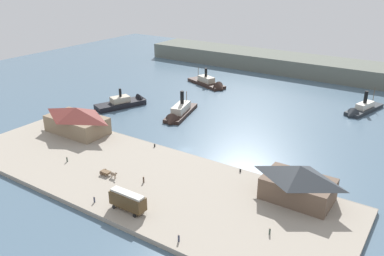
# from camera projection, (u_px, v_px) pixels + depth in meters

# --- Properties ---
(ground_plane) EXTENTS (320.00, 320.00, 0.00)m
(ground_plane) POSITION_uv_depth(u_px,v_px,m) (185.00, 150.00, 120.25)
(ground_plane) COLOR slate
(quay_promenade) EXTENTS (110.00, 36.00, 1.20)m
(quay_promenade) POSITION_uv_depth(u_px,v_px,m) (137.00, 178.00, 103.06)
(quay_promenade) COLOR #9E9384
(quay_promenade) RESTS_ON ground
(seawall_edge) EXTENTS (110.00, 0.80, 1.00)m
(seawall_edge) POSITION_uv_depth(u_px,v_px,m) (178.00, 153.00, 117.29)
(seawall_edge) COLOR gray
(seawall_edge) RESTS_ON ground
(ferry_shed_customs_shed) EXTENTS (20.24, 11.37, 8.50)m
(ferry_shed_customs_shed) POSITION_uv_depth(u_px,v_px,m) (77.00, 120.00, 128.25)
(ferry_shed_customs_shed) COLOR #847056
(ferry_shed_customs_shed) RESTS_ON quay_promenade
(ferry_shed_east_terminal) EXTENTS (15.98, 10.64, 8.68)m
(ferry_shed_east_terminal) POSITION_uv_depth(u_px,v_px,m) (299.00, 182.00, 91.12)
(ferry_shed_east_terminal) COLOR brown
(ferry_shed_east_terminal) RESTS_ON quay_promenade
(street_tram) EXTENTS (8.75, 2.98, 4.49)m
(street_tram) POSITION_uv_depth(u_px,v_px,m) (128.00, 200.00, 87.54)
(street_tram) COLOR #4C381E
(street_tram) RESTS_ON quay_promenade
(horse_cart) EXTENTS (5.54, 1.68, 1.87)m
(horse_cart) POSITION_uv_depth(u_px,v_px,m) (108.00, 173.00, 102.47)
(horse_cart) COLOR brown
(horse_cart) RESTS_ON quay_promenade
(pedestrian_near_east_shed) EXTENTS (0.38, 0.38, 1.55)m
(pedestrian_near_east_shed) POSITION_uv_depth(u_px,v_px,m) (67.00, 159.00, 110.08)
(pedestrian_near_east_shed) COLOR #3D4C42
(pedestrian_near_east_shed) RESTS_ON quay_promenade
(pedestrian_walking_west) EXTENTS (0.42, 0.42, 1.68)m
(pedestrian_walking_west) POSITION_uv_depth(u_px,v_px,m) (144.00, 180.00, 99.52)
(pedestrian_walking_west) COLOR #4C3D33
(pedestrian_walking_west) RESTS_ON quay_promenade
(pedestrian_near_cart) EXTENTS (0.40, 0.40, 1.61)m
(pedestrian_near_cart) POSITION_uv_depth(u_px,v_px,m) (179.00, 238.00, 78.22)
(pedestrian_near_cart) COLOR #33384C
(pedestrian_near_cart) RESTS_ON quay_promenade
(pedestrian_by_tram) EXTENTS (0.37, 0.37, 1.51)m
(pedestrian_by_tram) POSITION_uv_depth(u_px,v_px,m) (270.00, 231.00, 80.28)
(pedestrian_by_tram) COLOR #3D4C42
(pedestrian_by_tram) RESTS_ON quay_promenade
(pedestrian_at_waters_edge) EXTENTS (0.37, 0.37, 1.51)m
(pedestrian_at_waters_edge) POSITION_uv_depth(u_px,v_px,m) (94.00, 200.00, 91.22)
(pedestrian_at_waters_edge) COLOR #33384C
(pedestrian_at_waters_edge) RESTS_ON quay_promenade
(mooring_post_east) EXTENTS (0.44, 0.44, 0.90)m
(mooring_post_east) POSITION_uv_depth(u_px,v_px,m) (155.00, 145.00, 119.25)
(mooring_post_east) COLOR black
(mooring_post_east) RESTS_ON quay_promenade
(mooring_post_center_east) EXTENTS (0.44, 0.44, 0.90)m
(mooring_post_center_east) POSITION_uv_depth(u_px,v_px,m) (240.00, 170.00, 104.83)
(mooring_post_center_east) COLOR black
(mooring_post_center_east) RESTS_ON quay_promenade
(ferry_near_quay) EXTENTS (11.00, 22.58, 10.02)m
(ferry_near_quay) POSITION_uv_depth(u_px,v_px,m) (360.00, 110.00, 149.93)
(ferry_near_quay) COLOR #23282D
(ferry_near_quay) RESTS_ON ground
(ferry_moored_west) EXTENTS (11.36, 23.61, 10.86)m
(ferry_moored_west) POSITION_uv_depth(u_px,v_px,m) (178.00, 114.00, 145.62)
(ferry_moored_west) COLOR black
(ferry_moored_west) RESTS_ON ground
(ferry_approaching_east) EXTENTS (24.04, 14.36, 10.08)m
(ferry_approaching_east) POSITION_uv_depth(u_px,v_px,m) (211.00, 84.00, 182.63)
(ferry_approaching_east) COLOR black
(ferry_approaching_east) RESTS_ON ground
(ferry_mid_harbor) EXTENTS (13.64, 22.14, 9.26)m
(ferry_mid_harbor) POSITION_uv_depth(u_px,v_px,m) (127.00, 102.00, 157.61)
(ferry_mid_harbor) COLOR black
(ferry_mid_harbor) RESTS_ON ground
(far_headland) EXTENTS (180.00, 24.00, 8.00)m
(far_headland) POSITION_uv_depth(u_px,v_px,m) (307.00, 66.00, 203.52)
(far_headland) COLOR #60665B
(far_headland) RESTS_ON ground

